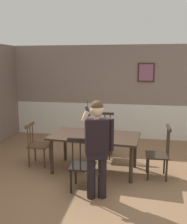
% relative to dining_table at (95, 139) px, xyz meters
% --- Properties ---
extents(ground_plane, '(6.78, 6.78, 0.00)m').
position_rel_dining_table_xyz_m(ground_plane, '(0.12, -0.58, -0.67)').
color(ground_plane, '#846042').
extents(room_back_partition, '(6.11, 0.17, 2.68)m').
position_rel_dining_table_xyz_m(room_back_partition, '(0.13, 2.51, 0.62)').
color(room_back_partition, gray).
rests_on(room_back_partition, ground_plane).
extents(dining_table, '(1.83, 1.07, 0.76)m').
position_rel_dining_table_xyz_m(dining_table, '(0.00, 0.00, 0.00)').
color(dining_table, '#38281E').
rests_on(dining_table, ground_plane).
extents(chair_near_window, '(0.44, 0.44, 0.91)m').
position_rel_dining_table_xyz_m(chair_near_window, '(-1.27, 0.09, -0.21)').
color(chair_near_window, '#513823').
rests_on(chair_near_window, ground_plane).
extents(chair_by_doorway, '(0.44, 0.44, 1.03)m').
position_rel_dining_table_xyz_m(chair_by_doorway, '(1.27, -0.09, -0.19)').
color(chair_by_doorway, '#2D2319').
rests_on(chair_by_doorway, ground_plane).
extents(chair_at_table_head, '(0.44, 0.44, 1.03)m').
position_rel_dining_table_xyz_m(chair_at_table_head, '(0.06, 0.86, -0.18)').
color(chair_at_table_head, '#2D2319').
rests_on(chair_at_table_head, ground_plane).
extents(chair_opposite_corner, '(0.43, 0.43, 0.99)m').
position_rel_dining_table_xyz_m(chair_opposite_corner, '(-0.06, -0.86, -0.20)').
color(chair_opposite_corner, black).
rests_on(chair_opposite_corner, ground_plane).
extents(person_figure, '(0.50, 0.30, 1.62)m').
position_rel_dining_table_xyz_m(person_figure, '(0.23, -1.05, 0.24)').
color(person_figure, black).
rests_on(person_figure, ground_plane).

